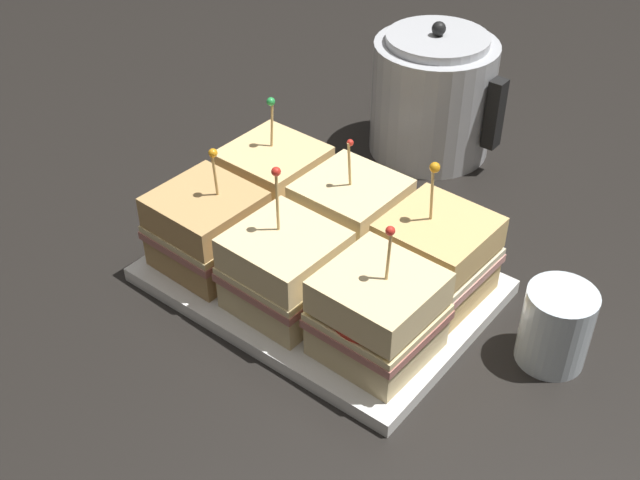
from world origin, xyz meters
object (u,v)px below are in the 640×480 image
Objects in this scene: sandwich_back_center at (351,219)px; kettle_steel at (433,96)px; sandwich_front_center at (284,270)px; sandwich_front_left at (207,229)px; sandwich_front_right at (378,315)px; drinking_glass at (556,327)px; serving_platter at (320,281)px; sandwich_back_left at (274,184)px; sandwich_back_right at (436,257)px.

kettle_steel is (-0.07, 0.30, 0.02)m from sandwich_back_center.
sandwich_front_left is at bearing 179.41° from sandwich_front_center.
sandwich_front_right is at bearing 0.38° from sandwich_front_left.
sandwich_front_right is 0.81× the size of kettle_steel.
sandwich_back_center is at bearing 88.49° from sandwich_front_center.
sandwich_front_center is 1.09× the size of sandwich_back_center.
sandwich_front_left is 0.98× the size of sandwich_back_center.
drinking_glass is (0.39, 0.12, -0.02)m from sandwich_front_left.
serving_platter is 2.45× the size of sandwich_front_left.
sandwich_front_left is at bearing -90.64° from sandwich_back_left.
serving_platter is 0.09m from sandwich_front_center.
sandwich_back_left is at bearing 134.51° from sandwich_front_center.
serving_platter is 1.92× the size of kettle_steel.
sandwich_front_left is 0.25m from sandwich_front_right.
sandwich_front_right is at bearing -140.32° from drinking_glass.
sandwich_back_left is at bearing 154.14° from sandwich_front_right.
sandwich_front_center reaches higher than drinking_glass.
sandwich_front_left is 0.78× the size of kettle_steel.
kettle_steel is at bearing 103.37° from sandwich_back_center.
sandwich_front_left is 0.27m from sandwich_back_right.
serving_platter is at bearing 26.59° from sandwich_front_left.
sandwich_front_center reaches higher than sandwich_front_right.
drinking_glass is at bearing 39.68° from sandwich_front_right.
sandwich_back_center is at bearing -76.63° from kettle_steel.
sandwich_back_right reaches higher than drinking_glass.
drinking_glass is (0.27, 0.06, 0.04)m from serving_platter.
sandwich_back_right is at bearing -0.25° from sandwich_back_center.
sandwich_back_right is at bearing 44.68° from sandwich_front_center.
sandwich_front_left is at bearing -162.56° from drinking_glass.
sandwich_back_right is (0.12, -0.00, 0.00)m from sandwich_back_center.
kettle_steel reaches higher than serving_platter.
sandwich_front_left is at bearing -135.78° from sandwich_back_center.
sandwich_front_right is 0.99× the size of sandwich_back_left.
sandwich_back_center is (-0.12, 0.12, 0.00)m from sandwich_front_right.
sandwich_back_center is at bearing 135.73° from sandwich_front_right.
sandwich_front_center is (0.12, -0.00, 0.00)m from sandwich_front_left.
drinking_glass is at bearing 0.60° from sandwich_back_center.
sandwich_front_center is at bearing -80.88° from kettle_steel.
sandwich_front_right is (0.12, -0.06, 0.06)m from serving_platter.
sandwich_front_right is 1.78× the size of drinking_glass.
sandwich_front_center is 1.06× the size of sandwich_back_left.
sandwich_front_left is (-0.12, -0.06, 0.06)m from serving_platter.
sandwich_front_center is 0.42m from kettle_steel.
kettle_steel is (0.05, 0.42, 0.02)m from sandwich_front_left.
sandwich_front_right is at bearing -44.27° from sandwich_back_center.
serving_platter is 2.40× the size of sandwich_back_center.
serving_platter is 2.32× the size of sandwich_back_left.
kettle_steel reaches higher than sandwich_back_right.
kettle_steel is 0.45m from drinking_glass.
sandwich_back_left is 0.82× the size of kettle_steel.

